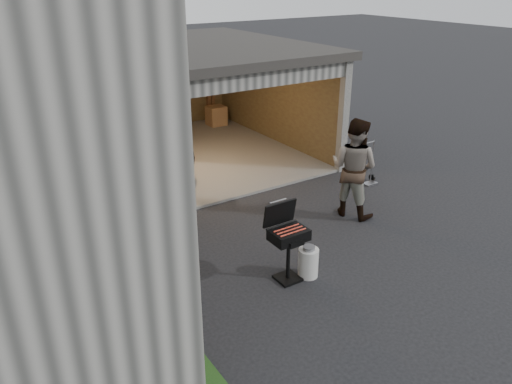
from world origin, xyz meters
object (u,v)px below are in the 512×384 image
Objects in this scene: minivan at (124,138)px; man at (354,168)px; propane_tank at (308,263)px; bbq_grill at (288,237)px; plywood_panel at (162,324)px; woman at (149,256)px; hand_truck at (368,176)px.

minivan is 2.48× the size of man.
minivan reaches higher than propane_tank.
plywood_panel is (-2.35, -0.54, -0.28)m from bbq_grill.
woman is 0.80× the size of man.
woman is 1.20m from plywood_panel.
propane_tank is 4.26m from hand_truck.
man is at bearing 25.60° from bbq_grill.
woman is 2.56m from propane_tank.
propane_tank is at bearing 90.65° from woman.
minivan is at bearing -179.39° from woman.
man is at bearing 19.74° from plywood_panel.
woman reaches higher than plywood_panel.
hand_truck is (1.45, 0.96, -0.81)m from man.
bbq_grill reaches higher than hand_truck.
man reaches higher than minivan.
woman is 1.59× the size of hand_truck.
minivan is 6.49m from bbq_grill.
propane_tank is 0.48× the size of hand_truck.
man is 4.09× the size of propane_tank.
bbq_grill is (-2.50, -1.20, -0.24)m from man.
woman reaches higher than hand_truck.
woman is at bearing 77.17° from man.
minivan is at bearing 7.53° from man.
minivan is at bearing 73.90° from plywood_panel.
bbq_grill is 1.30× the size of plywood_panel.
plywood_panel is (-2.69, -0.42, 0.24)m from propane_tank.
hand_truck reaches higher than plywood_panel.
propane_tank is (0.67, -6.60, -0.45)m from minivan.
woman is 4.60m from man.
woman is 2.13m from bbq_grill.
woman is 6.23m from hand_truck.
woman is at bearing -168.54° from hand_truck.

